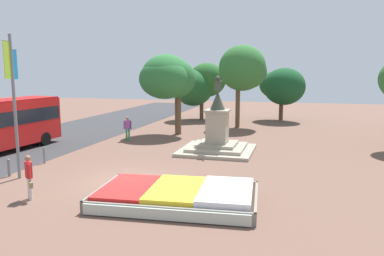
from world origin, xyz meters
name	(u,v)px	position (x,y,z in m)	size (l,w,h in m)	color
ground_plane	(129,182)	(0.00, 0.00, 0.00)	(92.97, 92.97, 0.00)	brown
flower_planter	(178,196)	(3.00, -2.06, 0.29)	(6.35, 4.14, 0.66)	#38281C
statue_monument	(217,137)	(2.58, 7.33, 0.91)	(4.41, 4.41, 4.68)	#A09681
banner_pole	(14,100)	(-5.17, -0.83, 3.65)	(0.19, 1.11, 6.59)	slate
pedestrian_with_handbag	(29,175)	(-2.70, -3.18, 1.00)	(0.59, 0.55, 1.76)	beige
pedestrian_near_planter	(128,127)	(-4.35, 9.25, 1.01)	(0.55, 0.31, 1.75)	#338C4C
kerb_bollard_mid_a	(9,167)	(-5.87, -0.68, 0.45)	(0.15, 0.15, 0.85)	slate
kerb_bollard_mid_b	(44,155)	(-5.87, 1.94, 0.47)	(0.12, 0.12, 0.90)	slate
park_tree_far_left	(168,78)	(-2.39, 12.45, 4.44)	(4.24, 4.32, 6.26)	brown
park_tree_behind_statue	(244,71)	(2.76, 17.69, 5.00)	(4.10, 4.19, 7.21)	brown
park_tree_mid_canopy	(282,86)	(5.81, 23.45, 3.50)	(4.55, 4.61, 5.29)	brown
park_tree_distant	(200,84)	(-2.25, 22.12, 3.70)	(5.15, 5.22, 5.79)	brown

